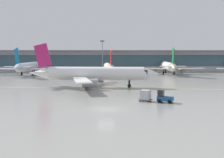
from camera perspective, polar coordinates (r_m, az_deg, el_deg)
name	(u,v)px	position (r m, az deg, el deg)	size (l,w,h in m)	color
ground_plane	(106,109)	(44.08, -1.19, -5.81)	(400.00, 400.00, 0.00)	gray
taxiway_centreline_stripe	(96,88)	(70.60, -3.15, -1.74)	(110.00, 0.36, 0.01)	yellow
terminal_concourse	(104,60)	(136.95, -1.52, 3.58)	(183.38, 11.00, 9.60)	#B2B7BC
gate_airplane_1	(28,67)	(118.23, -15.81, 2.28)	(28.74, 30.93, 10.25)	silver
gate_airplane_2	(109,68)	(112.22, -0.62, 2.20)	(26.48, 28.50, 9.44)	silver
gate_airplane_3	(168,66)	(119.04, 10.75, 2.39)	(28.70, 30.95, 10.25)	silver
taxiing_regional_jet	(94,74)	(72.35, -3.45, 0.98)	(32.43, 29.96, 10.74)	white
baggage_tug	(164,97)	(50.58, 9.95, -3.46)	(2.95, 2.46, 2.10)	#194C8C
cargo_dolly_lead	(145,95)	(51.42, 6.44, -3.10)	(2.59, 2.35, 1.94)	#595B60
apron_light_mast_1	(102,55)	(128.83, -1.87, 4.66)	(1.80, 0.36, 13.73)	gray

